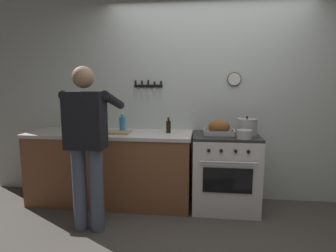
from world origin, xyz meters
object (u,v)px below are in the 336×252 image
object	(u,v)px
saucepan	(244,134)
stove	(225,172)
person_cook	(87,139)
stock_pot	(247,127)
cutting_board	(115,132)
bottle_olive_oil	(102,120)
roasting_pan	(219,128)
bottle_dish_soap	(122,124)
bottle_soy_sauce	(169,126)

from	to	relation	value
saucepan	stove	bearing A→B (deg)	128.70
person_cook	stock_pot	bearing A→B (deg)	-69.93
cutting_board	bottle_olive_oil	distance (m)	0.40
stock_pot	cutting_board	xyz separation A→B (m)	(-1.57, -0.07, -0.09)
stove	stock_pot	distance (m)	0.60
roasting_pan	cutting_board	bearing A→B (deg)	179.62
bottle_dish_soap	bottle_soy_sauce	xyz separation A→B (m)	(0.58, -0.03, -0.02)
cutting_board	bottle_olive_oil	size ratio (longest dim) A/B	1.24
cutting_board	stock_pot	bearing A→B (deg)	2.59
bottle_dish_soap	stove	bearing A→B (deg)	-3.11
stove	person_cook	bearing A→B (deg)	-154.41
person_cook	bottle_dish_soap	distance (m)	0.77
stove	bottle_olive_oil	size ratio (longest dim) A/B	3.11
person_cook	roasting_pan	xyz separation A→B (m)	(1.33, 0.63, 0.03)
person_cook	cutting_board	world-z (taller)	person_cook
stock_pot	cutting_board	world-z (taller)	stock_pot
person_cook	saucepan	distance (m)	1.66
roasting_pan	stock_pot	distance (m)	0.33
bottle_soy_sauce	cutting_board	bearing A→B (deg)	-172.98
cutting_board	bottle_soy_sauce	size ratio (longest dim) A/B	1.86
stove	stock_pot	bearing A→B (deg)	7.60
stove	cutting_board	world-z (taller)	cutting_board
person_cook	stock_pot	world-z (taller)	person_cook
roasting_pan	bottle_dish_soap	distance (m)	1.19
bottle_dish_soap	bottle_olive_oil	bearing A→B (deg)	154.19
bottle_soy_sauce	stock_pot	bearing A→B (deg)	-0.51
stock_pot	bottle_dish_soap	distance (m)	1.51
saucepan	bottle_soy_sauce	distance (m)	0.90
person_cook	cutting_board	distance (m)	0.65
bottle_soy_sauce	roasting_pan	bearing A→B (deg)	-8.28
bottle_dish_soap	saucepan	bearing A→B (deg)	-11.20
roasting_pan	stock_pot	bearing A→B (deg)	13.69
bottle_olive_oil	roasting_pan	bearing A→B (deg)	-10.35
stove	bottle_dish_soap	world-z (taller)	bottle_dish_soap
saucepan	bottle_olive_oil	size ratio (longest dim) A/B	0.58
stove	saucepan	distance (m)	0.57
roasting_pan	cutting_board	world-z (taller)	roasting_pan
person_cook	bottle_olive_oil	world-z (taller)	person_cook
stove	bottle_olive_oil	world-z (taller)	bottle_olive_oil
stock_pot	bottle_dish_soap	world-z (taller)	bottle_dish_soap
bottle_olive_oil	bottle_dish_soap	size ratio (longest dim) A/B	1.23
saucepan	bottle_dish_soap	distance (m)	1.48
cutting_board	bottle_soy_sauce	distance (m)	0.65
roasting_pan	saucepan	xyz separation A→B (m)	(0.26, -0.17, -0.03)
bottle_soy_sauce	bottle_dish_soap	bearing A→B (deg)	177.11
stove	roasting_pan	xyz separation A→B (m)	(-0.09, -0.05, 0.53)
roasting_pan	bottle_dish_soap	xyz separation A→B (m)	(-1.18, 0.12, 0.02)
stove	stock_pot	xyz separation A→B (m)	(0.24, 0.03, 0.55)
cutting_board	bottle_olive_oil	bearing A→B (deg)	135.41
person_cook	stock_pot	xyz separation A→B (m)	(1.66, 0.71, 0.04)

